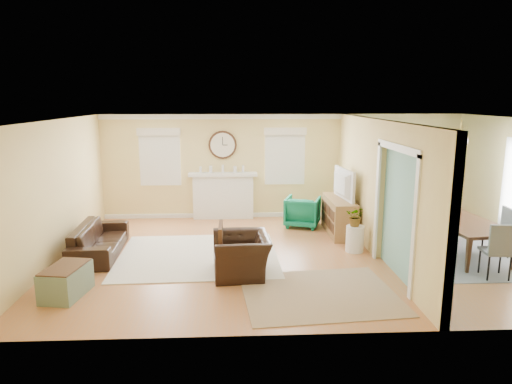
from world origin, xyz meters
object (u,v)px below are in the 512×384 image
sofa (99,240)px  eames_chair (242,255)px  green_chair (303,212)px  dining_table (464,238)px  credenza (339,216)px

sofa → eames_chair: 2.98m
green_chair → eames_chair: bearing=81.8°
dining_table → eames_chair: bearing=93.9°
eames_chair → dining_table: size_ratio=0.55×
sofa → dining_table: (7.03, -0.39, 0.05)m
green_chair → credenza: size_ratio=0.53×
dining_table → green_chair: bearing=46.0°
green_chair → credenza: 0.95m
sofa → credenza: (4.95, 1.16, 0.11)m
eames_chair → dining_table: 4.36m
sofa → green_chair: green_chair is taller
sofa → credenza: size_ratio=1.35×
eames_chair → green_chair: (1.49, 2.94, 0.01)m
eames_chair → dining_table: bearing=96.3°
sofa → eames_chair: bearing=-116.1°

